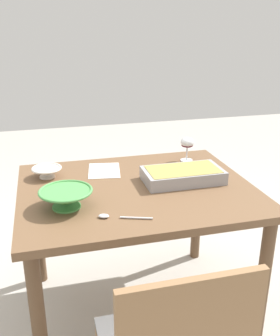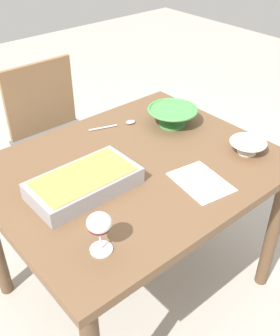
{
  "view_description": "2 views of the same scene",
  "coord_description": "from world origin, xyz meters",
  "px_view_note": "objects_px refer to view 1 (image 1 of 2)",
  "views": [
    {
      "loc": [
        -0.41,
        -1.64,
        1.47
      ],
      "look_at": [
        0.03,
        0.05,
        0.8
      ],
      "focal_mm": 40.98,
      "sensor_mm": 36.0,
      "label": 1
    },
    {
      "loc": [
        0.84,
        1.01,
        1.63
      ],
      "look_at": [
        0.04,
        0.08,
        0.77
      ],
      "focal_mm": 43.14,
      "sensor_mm": 36.0,
      "label": 2
    }
  ],
  "objects_px": {
    "wine_glass": "(187,144)",
    "casserole_dish": "(183,174)",
    "small_bowl": "(66,197)",
    "mixing_bowl": "(47,171)",
    "napkin": "(104,171)",
    "dining_table": "(136,205)",
    "serving_spoon": "(114,217)"
  },
  "relations": [
    {
      "from": "wine_glass",
      "to": "casserole_dish",
      "type": "height_order",
      "value": "wine_glass"
    },
    {
      "from": "casserole_dish",
      "to": "small_bowl",
      "type": "bearing_deg",
      "value": -165.84
    },
    {
      "from": "mixing_bowl",
      "to": "napkin",
      "type": "bearing_deg",
      "value": 3.22
    },
    {
      "from": "dining_table",
      "to": "mixing_bowl",
      "type": "bearing_deg",
      "value": 150.62
    },
    {
      "from": "napkin",
      "to": "mixing_bowl",
      "type": "bearing_deg",
      "value": -176.78
    },
    {
      "from": "wine_glass",
      "to": "mixing_bowl",
      "type": "xyz_separation_m",
      "value": [
        -0.78,
        -0.05,
        -0.07
      ]
    },
    {
      "from": "serving_spoon",
      "to": "wine_glass",
      "type": "bearing_deg",
      "value": 46.96
    },
    {
      "from": "dining_table",
      "to": "wine_glass",
      "type": "bearing_deg",
      "value": 37.83
    },
    {
      "from": "small_bowl",
      "to": "mixing_bowl",
      "type": "bearing_deg",
      "value": 100.56
    },
    {
      "from": "casserole_dish",
      "to": "napkin",
      "type": "relative_size",
      "value": 1.75
    },
    {
      "from": "serving_spoon",
      "to": "napkin",
      "type": "bearing_deg",
      "value": 84.69
    },
    {
      "from": "mixing_bowl",
      "to": "small_bowl",
      "type": "xyz_separation_m",
      "value": [
        0.07,
        -0.37,
        0.01
      ]
    },
    {
      "from": "wine_glass",
      "to": "mixing_bowl",
      "type": "distance_m",
      "value": 0.78
    },
    {
      "from": "mixing_bowl",
      "to": "napkin",
      "type": "distance_m",
      "value": 0.3
    },
    {
      "from": "wine_glass",
      "to": "small_bowl",
      "type": "bearing_deg",
      "value": -149.17
    },
    {
      "from": "dining_table",
      "to": "napkin",
      "type": "distance_m",
      "value": 0.29
    },
    {
      "from": "napkin",
      "to": "wine_glass",
      "type": "bearing_deg",
      "value": 4.36
    },
    {
      "from": "serving_spoon",
      "to": "napkin",
      "type": "height_order",
      "value": "serving_spoon"
    },
    {
      "from": "mixing_bowl",
      "to": "small_bowl",
      "type": "relative_size",
      "value": 0.66
    },
    {
      "from": "dining_table",
      "to": "napkin",
      "type": "height_order",
      "value": "napkin"
    },
    {
      "from": "casserole_dish",
      "to": "napkin",
      "type": "height_order",
      "value": "casserole_dish"
    },
    {
      "from": "casserole_dish",
      "to": "mixing_bowl",
      "type": "relative_size",
      "value": 2.58
    },
    {
      "from": "small_bowl",
      "to": "dining_table",
      "type": "bearing_deg",
      "value": 22.01
    },
    {
      "from": "casserole_dish",
      "to": "serving_spoon",
      "type": "bearing_deg",
      "value": -144.08
    },
    {
      "from": "wine_glass",
      "to": "serving_spoon",
      "type": "height_order",
      "value": "wine_glass"
    },
    {
      "from": "napkin",
      "to": "serving_spoon",
      "type": "bearing_deg",
      "value": -95.31
    },
    {
      "from": "small_bowl",
      "to": "serving_spoon",
      "type": "height_order",
      "value": "small_bowl"
    },
    {
      "from": "casserole_dish",
      "to": "serving_spoon",
      "type": "distance_m",
      "value": 0.5
    },
    {
      "from": "mixing_bowl",
      "to": "dining_table",
      "type": "bearing_deg",
      "value": -29.38
    },
    {
      "from": "casserole_dish",
      "to": "small_bowl",
      "type": "distance_m",
      "value": 0.6
    },
    {
      "from": "dining_table",
      "to": "small_bowl",
      "type": "distance_m",
      "value": 0.4
    },
    {
      "from": "casserole_dish",
      "to": "napkin",
      "type": "bearing_deg",
      "value": 145.93
    }
  ]
}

